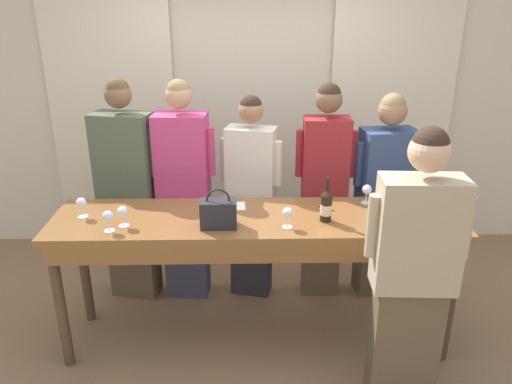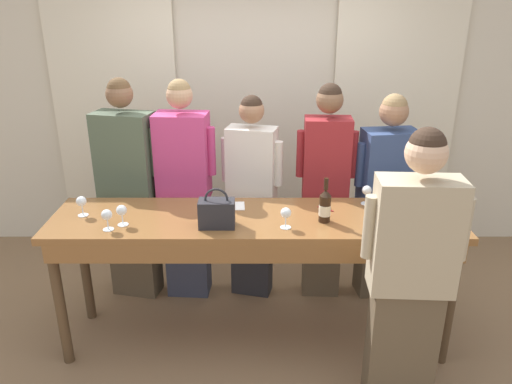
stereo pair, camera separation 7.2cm
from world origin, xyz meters
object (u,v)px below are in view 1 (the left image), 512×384
object	(u,v)px
wine_bottle	(326,205)
guest_olive_jacket	(128,192)
wine_glass_front_mid	(288,214)
guest_cream_sweater	(251,196)
tasting_bar	(256,233)
wine_glass_center_mid	(81,204)
wine_glass_front_left	(395,199)
guest_navy_coat	(384,196)
wine_glass_front_right	(367,190)
guest_pink_top	(184,192)
wine_glass_back_left	(435,188)
host_pouring	(413,274)
handbag	(218,213)
wine_glass_center_right	(108,217)
wine_glass_back_mid	(405,188)
wine_glass_center_left	(123,212)
guest_striped_shirt	(324,190)

from	to	relation	value
wine_bottle	guest_olive_jacket	world-z (taller)	guest_olive_jacket
wine_glass_front_mid	guest_cream_sweater	bearing A→B (deg)	105.52
tasting_bar	wine_glass_center_mid	size ratio (longest dim) A/B	19.83
wine_glass_front_left	guest_navy_coat	xyz separation A→B (m)	(0.09, 0.57, -0.21)
wine_bottle	guest_cream_sweater	distance (m)	0.88
wine_glass_front_left	wine_glass_front_right	world-z (taller)	same
wine_bottle	guest_pink_top	size ratio (longest dim) A/B	0.17
wine_glass_back_left	host_pouring	xyz separation A→B (m)	(-0.41, -0.88, -0.17)
guest_olive_jacket	wine_glass_front_left	bearing A→B (deg)	-16.42
handbag	wine_glass_center_right	distance (m)	0.68
wine_bottle	wine_glass_center_mid	xyz separation A→B (m)	(-1.60, 0.09, -0.01)
tasting_bar	guest_navy_coat	distance (m)	1.22
handbag	wine_glass_center_mid	bearing A→B (deg)	169.59
wine_glass_back_mid	guest_pink_top	distance (m)	1.67
guest_navy_coat	wine_glass_center_left	bearing A→B (deg)	-158.11
guest_olive_jacket	guest_striped_shirt	size ratio (longest dim) A/B	1.02
wine_glass_front_right	wine_glass_center_mid	size ratio (longest dim) A/B	1.00
guest_cream_sweater	wine_glass_front_right	bearing A→B (deg)	-26.86
wine_glass_front_left	guest_pink_top	distance (m)	1.61
wine_bottle	handbag	distance (m)	0.70
wine_glass_center_mid	guest_navy_coat	xyz separation A→B (m)	(2.18, 0.61, -0.21)
wine_glass_center_right	guest_striped_shirt	bearing A→B (deg)	29.23
tasting_bar	wine_glass_front_left	world-z (taller)	wine_glass_front_left
handbag	host_pouring	bearing A→B (deg)	-23.46
wine_glass_center_left	guest_navy_coat	distance (m)	2.04
wine_bottle	handbag	size ratio (longest dim) A/B	1.15
guest_olive_jacket	guest_striped_shirt	bearing A→B (deg)	-0.00
guest_olive_jacket	guest_pink_top	bearing A→B (deg)	0.00
wine_bottle	wine_glass_front_right	bearing A→B (deg)	41.26
wine_glass_center_left	host_pouring	bearing A→B (deg)	-16.28
handbag	guest_pink_top	size ratio (longest dim) A/B	0.15
handbag	guest_striped_shirt	bearing A→B (deg)	44.41
wine_glass_center_right	wine_glass_front_left	bearing A→B (deg)	7.80
guest_olive_jacket	guest_cream_sweater	xyz separation A→B (m)	(0.97, 0.00, -0.05)
wine_glass_front_left	wine_glass_back_left	xyz separation A→B (m)	(0.34, 0.19, 0.00)
wine_glass_front_right	guest_cream_sweater	bearing A→B (deg)	153.14
guest_striped_shirt	tasting_bar	bearing A→B (deg)	-130.18
guest_cream_sweater	guest_olive_jacket	bearing A→B (deg)	180.00
wine_glass_center_left	guest_cream_sweater	size ratio (longest dim) A/B	0.08
guest_pink_top	wine_glass_back_mid	bearing A→B (deg)	-12.75
wine_glass_back_mid	guest_navy_coat	bearing A→B (deg)	95.80
guest_navy_coat	handbag	bearing A→B (deg)	-148.65
wine_glass_center_right	wine_bottle	bearing A→B (deg)	5.13
wine_glass_front_left	wine_glass_center_right	xyz separation A→B (m)	(-1.86, -0.25, 0.00)
wine_bottle	host_pouring	world-z (taller)	host_pouring
tasting_bar	wine_bottle	distance (m)	0.50
tasting_bar	wine_glass_back_left	world-z (taller)	wine_glass_back_left
wine_glass_front_right	handbag	bearing A→B (deg)	-160.38
wine_glass_center_left	tasting_bar	bearing A→B (deg)	6.97
wine_glass_front_left	wine_glass_back_left	bearing A→B (deg)	29.48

